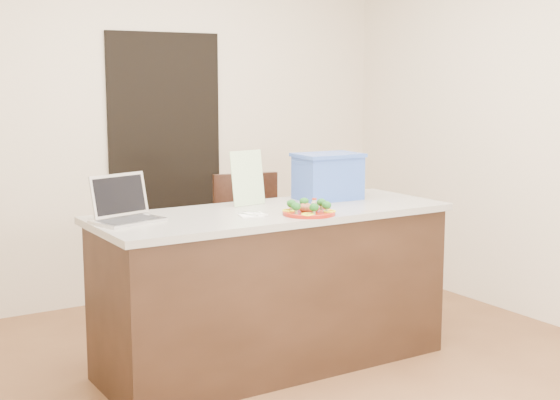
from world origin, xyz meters
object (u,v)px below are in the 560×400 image
island (273,288)px  yogurt_bottle (314,206)px  laptop (124,208)px  napkin (252,215)px  plate (309,213)px  chair (254,240)px  blue_box (328,176)px

island → yogurt_bottle: bearing=-45.9°
yogurt_bottle → laptop: laptop is taller
island → laptop: (-0.84, 0.13, 0.52)m
napkin → laptop: bearing=161.4°
plate → chair: 1.05m
island → chair: bearing=68.1°
chair → plate: bearing=-91.7°
blue_box → yogurt_bottle: bearing=-131.5°
laptop → chair: 1.35m
plate → napkin: plate is taller
plate → chair: (0.21, 0.97, -0.35)m
yogurt_bottle → chair: (0.13, 0.91, -0.37)m
napkin → blue_box: bearing=19.9°
island → blue_box: blue_box is taller
laptop → blue_box: 1.34m
yogurt_bottle → chair: chair is taller
island → chair: size_ratio=2.01×
napkin → yogurt_bottle: bearing=-13.2°
blue_box → chair: bearing=112.3°
island → blue_box: 0.80m
yogurt_bottle → chair: size_ratio=0.07×
napkin → yogurt_bottle: 0.37m
island → blue_box: bearing=17.9°
chair → blue_box: bearing=-60.3°
island → napkin: size_ratio=14.87×
island → plate: bearing=-70.2°
yogurt_bottle → laptop: bearing=163.3°
napkin → yogurt_bottle: (0.36, -0.08, 0.03)m
blue_box → plate: bearing=-132.7°
laptop → island: bearing=-23.9°
laptop → blue_box: bearing=-13.8°
plate → laptop: 1.00m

